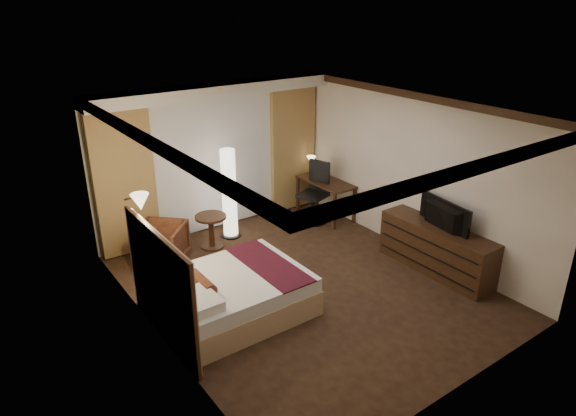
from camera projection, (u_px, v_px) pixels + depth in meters
floor at (303, 286)px, 7.81m from camera, size 4.50×5.50×0.01m
ceiling at (306, 109)px, 6.76m from camera, size 4.50×5.50×0.01m
back_wall at (213, 157)px, 9.34m from camera, size 4.50×0.02×2.70m
left_wall at (154, 246)px, 6.07m from camera, size 0.02×5.50×2.70m
right_wall at (412, 174)px, 8.50m from camera, size 0.02×5.50×2.70m
crown_molding at (306, 114)px, 6.78m from camera, size 4.50×5.50×0.12m
soffit at (216, 90)px, 8.67m from camera, size 4.50×0.50×0.20m
curtain_sheer at (215, 164)px, 9.32m from camera, size 2.48×0.04×2.45m
curtain_left_drape at (124, 183)px, 8.36m from camera, size 1.00×0.14×2.45m
curtain_right_drape at (292, 149)px, 10.19m from camera, size 1.00×0.14×2.45m
wall_sconce at (140, 202)px, 6.63m from camera, size 0.24×0.24×0.24m
bed at (233, 295)px, 7.05m from camera, size 1.96×1.53×0.57m
headboard at (162, 288)px, 6.34m from camera, size 0.12×1.83×1.50m
armchair at (161, 242)px, 8.32m from camera, size 1.01×1.01×0.76m
side_table at (212, 232)px, 8.89m from camera, size 0.54×0.54×0.60m
floor_lamp at (229, 194)px, 9.09m from camera, size 0.35×0.35×1.66m
desk at (325, 199)px, 10.10m from camera, size 0.55×1.23×0.75m
desk_lamp at (311, 166)px, 10.24m from camera, size 0.18×0.18×0.34m
office_chair at (313, 193)px, 9.78m from camera, size 0.72×0.72×1.18m
dresser at (436, 249)px, 8.11m from camera, size 0.50×1.96×0.76m
television at (440, 210)px, 7.83m from camera, size 0.75×1.12×0.14m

